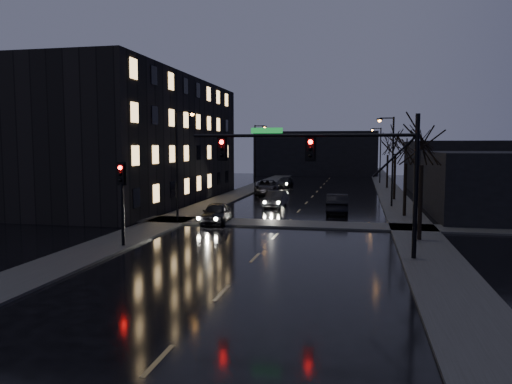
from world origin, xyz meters
The scene contains 23 objects.
ground centered at (0.00, 0.00, 0.00)m, with size 160.00×160.00×0.00m, color black.
sidewalk_left centered at (-8.50, 35.00, 0.06)m, with size 3.00×140.00×0.12m, color #2D2D2B.
sidewalk_right centered at (8.50, 35.00, 0.06)m, with size 3.00×140.00×0.12m, color #2D2D2B.
sidewalk_cross centered at (0.00, 18.50, 0.06)m, with size 40.00×3.00×0.12m, color #2D2D2B.
apartment_block centered at (-16.50, 30.00, 6.00)m, with size 12.00×30.00×12.00m, color black.
commercial_right_near centered at (15.50, 26.00, 2.50)m, with size 10.00×14.00×5.00m, color black.
commercial_right_far centered at (17.00, 48.00, 3.00)m, with size 12.00×18.00×6.00m, color black.
far_block centered at (-3.00, 78.00, 4.00)m, with size 22.00×10.00×8.00m, color black.
signal_mast centered at (3.85, 9.00, 4.87)m, with size 11.11×0.41×7.00m.
signal_pole_left centered at (-7.50, 8.99, 3.01)m, with size 0.35×0.41×4.53m.
tree_near centered at (8.40, 14.00, 6.22)m, with size 3.52×3.52×8.08m.
tree_mid_a centered at (8.40, 24.00, 5.83)m, with size 3.30×3.30×7.58m.
tree_mid_b centered at (8.40, 36.00, 6.61)m, with size 3.74×3.74×8.59m.
tree_far centered at (8.40, 50.00, 6.06)m, with size 3.43×3.43×7.88m.
streetlight_l_near centered at (-7.58, 18.00, 4.77)m, with size 1.53×0.28×8.00m.
streetlight_l_far centered at (-7.58, 45.00, 4.77)m, with size 1.53×0.28×8.00m.
streetlight_r_mid centered at (7.58, 30.00, 4.77)m, with size 1.53×0.28×8.00m.
streetlight_r_far centered at (7.58, 58.00, 4.77)m, with size 1.53×0.28×8.00m.
oncoming_car_a centered at (-4.92, 18.09, 0.74)m, with size 1.74×4.33×1.48m, color black.
oncoming_car_b centered at (-2.37, 28.25, 0.71)m, with size 1.51×4.33×1.43m, color black.
oncoming_car_c centered at (-5.25, 39.56, 0.81)m, with size 2.67×5.80×1.61m, color black.
oncoming_car_d centered at (-4.69, 49.12, 0.64)m, with size 1.78×4.38×1.27m, color black.
lead_car centered at (3.24, 25.07, 0.80)m, with size 1.70×4.88×1.61m, color black.
Camera 1 is at (4.99, -15.60, 5.52)m, focal length 35.00 mm.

